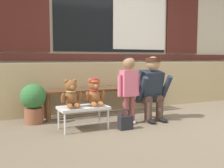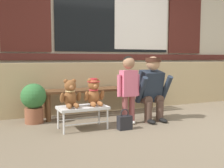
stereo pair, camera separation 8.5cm
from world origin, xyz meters
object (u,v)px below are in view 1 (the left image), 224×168
(teddy_bear_plain, at_px, (71,95))
(child_standing, at_px, (129,82))
(potted_plant, at_px, (33,101))
(small_display_bench, at_px, (83,109))
(handbag_on_ground, at_px, (125,122))
(wooden_bench_long, at_px, (105,92))
(teddy_bear_with_hat, at_px, (95,93))
(adult_crouching, at_px, (152,88))

(teddy_bear_plain, bearing_deg, child_standing, -1.29)
(teddy_bear_plain, bearing_deg, potted_plant, 122.15)
(small_display_bench, bearing_deg, handbag_on_ground, -27.75)
(wooden_bench_long, relative_size, teddy_bear_with_hat, 5.78)
(adult_crouching, xyz_separation_m, potted_plant, (-1.61, 0.57, -0.16))
(handbag_on_ground, relative_size, potted_plant, 0.48)
(child_standing, bearing_deg, adult_crouching, 6.50)
(adult_crouching, relative_size, handbag_on_ground, 3.49)
(small_display_bench, height_order, teddy_bear_with_hat, teddy_bear_with_hat)
(adult_crouching, bearing_deg, child_standing, -173.50)
(teddy_bear_with_hat, bearing_deg, small_display_bench, -179.23)
(wooden_bench_long, height_order, small_display_bench, wooden_bench_long)
(small_display_bench, distance_m, handbag_on_ground, 0.58)
(wooden_bench_long, xyz_separation_m, handbag_on_ground, (-0.15, -0.99, -0.28))
(teddy_bear_plain, xyz_separation_m, adult_crouching, (1.24, 0.03, 0.02))
(child_standing, bearing_deg, wooden_bench_long, 92.05)
(teddy_bear_with_hat, bearing_deg, adult_crouching, 1.72)
(child_standing, xyz_separation_m, adult_crouching, (0.41, 0.05, -0.11))
(wooden_bench_long, bearing_deg, potted_plant, -173.32)
(adult_crouching, distance_m, potted_plant, 1.72)
(wooden_bench_long, relative_size, handbag_on_ground, 7.72)
(teddy_bear_with_hat, bearing_deg, potted_plant, 139.42)
(teddy_bear_with_hat, distance_m, potted_plant, 0.93)
(teddy_bear_with_hat, bearing_deg, handbag_on_ground, -38.32)
(child_standing, bearing_deg, small_display_bench, 178.52)
(teddy_bear_with_hat, relative_size, child_standing, 0.38)
(handbag_on_ground, height_order, potted_plant, potted_plant)
(wooden_bench_long, xyz_separation_m, small_display_bench, (-0.64, -0.73, -0.11))
(small_display_bench, xyz_separation_m, potted_plant, (-0.53, 0.60, 0.06))
(small_display_bench, height_order, handbag_on_ground, small_display_bench)
(child_standing, height_order, adult_crouching, child_standing)
(handbag_on_ground, bearing_deg, potted_plant, 140.13)
(child_standing, relative_size, adult_crouching, 1.01)
(wooden_bench_long, height_order, handbag_on_ground, wooden_bench_long)
(teddy_bear_plain, xyz_separation_m, potted_plant, (-0.37, 0.60, -0.14))
(handbag_on_ground, xyz_separation_m, potted_plant, (-1.02, 0.85, 0.23))
(teddy_bear_plain, bearing_deg, small_display_bench, -0.51)
(child_standing, distance_m, adult_crouching, 0.43)
(teddy_bear_plain, relative_size, child_standing, 0.38)
(wooden_bench_long, bearing_deg, small_display_bench, -131.09)
(small_display_bench, xyz_separation_m, adult_crouching, (1.08, 0.03, 0.21))
(small_display_bench, bearing_deg, teddy_bear_plain, 179.49)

